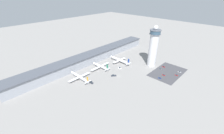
{
  "coord_description": "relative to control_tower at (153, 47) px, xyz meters",
  "views": [
    {
      "loc": [
        -147.9,
        -127.02,
        118.0
      ],
      "look_at": [
        5.19,
        18.71,
        6.98
      ],
      "focal_mm": 24.0,
      "sensor_mm": 36.0,
      "label": 1
    }
  ],
  "objects": [
    {
      "name": "ground_plane",
      "position": [
        -65.93,
        16.62,
        -32.99
      ],
      "size": [
        1000.0,
        1000.0,
        0.0
      ],
      "primitive_type": "plane",
      "color": "gray"
    },
    {
      "name": "service_truck_catering",
      "position": [
        -70.96,
        22.31,
        -32.11
      ],
      "size": [
        7.77,
        7.04,
        2.53
      ],
      "color": "black",
      "rests_on": "ground"
    },
    {
      "name": "car_silver_sedan",
      "position": [
        -16.42,
        -31.88,
        -32.44
      ],
      "size": [
        1.8,
        4.39,
        1.42
      ],
      "color": "black",
      "rests_on": "ground"
    },
    {
      "name": "car_yellow_taxi",
      "position": [
        10.18,
        -45.55,
        -32.39
      ],
      "size": [
        2.01,
        4.8,
        1.53
      ],
      "color": "black",
      "rests_on": "ground"
    },
    {
      "name": "car_navy_sedan",
      "position": [
        -3.25,
        -46.16,
        -32.43
      ],
      "size": [
        1.9,
        4.29,
        1.44
      ],
      "color": "black",
      "rests_on": "ground"
    },
    {
      "name": "airplane_gate_alpha",
      "position": [
        -111.86,
        51.64,
        -28.8
      ],
      "size": [
        35.95,
        40.02,
        12.23
      ],
      "color": "silver",
      "rests_on": "ground"
    },
    {
      "name": "parking_lot_surface",
      "position": [
        -3.13,
        -32.25,
        -32.98
      ],
      "size": [
        64.0,
        40.0,
        0.01
      ],
      "primitive_type": "cube",
      "color": "#424247",
      "rests_on": "ground"
    },
    {
      "name": "car_grey_coupe",
      "position": [
        -2.67,
        -18.8,
        -32.45
      ],
      "size": [
        1.95,
        4.32,
        1.39
      ],
      "color": "black",
      "rests_on": "ground"
    },
    {
      "name": "airplane_gate_charlie",
      "position": [
        -28.62,
        46.86,
        -28.52
      ],
      "size": [
        30.53,
        43.2,
        13.51
      ],
      "color": "white",
      "rests_on": "ground"
    },
    {
      "name": "service_truck_fuel",
      "position": [
        -46.49,
        31.48,
        -31.96
      ],
      "size": [
        2.48,
        5.59,
        2.94
      ],
      "color": "black",
      "rests_on": "ground"
    },
    {
      "name": "terminal_building",
      "position": [
        -65.93,
        86.62,
        -24.58
      ],
      "size": [
        278.09,
        25.0,
        16.61
      ],
      "color": "#9399A3",
      "rests_on": "ground"
    },
    {
      "name": "car_green_van",
      "position": [
        -28.62,
        -31.71,
        -32.45
      ],
      "size": [
        2.01,
        4.47,
        1.4
      ],
      "color": "black",
      "rests_on": "ground"
    },
    {
      "name": "airplane_gate_bravo",
      "position": [
        -67.97,
        54.7,
        -28.86
      ],
      "size": [
        39.08,
        33.45,
        12.74
      ],
      "color": "silver",
      "rests_on": "ground"
    },
    {
      "name": "car_blue_compact",
      "position": [
        9.23,
        -18.88,
        -32.39
      ],
      "size": [
        2.0,
        4.7,
        1.54
      ],
      "color": "black",
      "rests_on": "ground"
    },
    {
      "name": "control_tower",
      "position": [
        0.0,
        0.0,
        0.0
      ],
      "size": [
        17.63,
        17.63,
        68.56
      ],
      "color": "silver",
      "rests_on": "ground"
    },
    {
      "name": "service_truck_baggage",
      "position": [
        -106.88,
        32.83,
        -31.94
      ],
      "size": [
        3.5,
        8.71,
        3.0
      ],
      "color": "black",
      "rests_on": "ground"
    }
  ]
}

